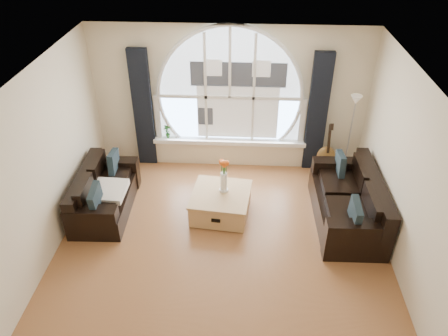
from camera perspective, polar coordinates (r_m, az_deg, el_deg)
ground at (r=6.52m, az=-0.46°, el=-12.16°), size 5.00×5.50×0.01m
ceiling at (r=4.95m, az=-0.60°, el=10.19°), size 5.00×5.50×0.01m
wall_back at (r=8.01m, az=0.76°, el=9.14°), size 5.00×0.01×2.70m
wall_left at (r=6.28m, az=-23.93°, el=-1.54°), size 0.01×5.50×2.70m
wall_right at (r=6.03m, az=23.95°, el=-3.10°), size 0.01×5.50×2.70m
attic_slope at (r=5.43m, az=23.37°, el=5.45°), size 0.92×5.50×0.72m
arched_window at (r=7.87m, az=0.77°, el=10.87°), size 2.60×0.06×2.15m
window_sill at (r=8.31m, az=0.69°, el=3.57°), size 2.90×0.22×0.08m
window_frame at (r=7.84m, az=0.76°, el=10.79°), size 2.76×0.08×2.15m
neighbor_house at (r=7.90m, az=1.86°, el=9.97°), size 1.70×0.02×1.50m
curtain_left at (r=8.21m, az=-10.62°, el=7.63°), size 0.35×0.12×2.30m
curtain_right at (r=8.08m, az=12.20°, el=7.03°), size 0.35×0.12×2.30m
sofa_left at (r=7.44m, az=-15.52°, el=-2.82°), size 0.87×1.65×0.72m
sofa_right at (r=7.21m, az=15.96°, el=-4.23°), size 0.98×1.91×0.84m
coffee_chest at (r=7.18m, az=-0.42°, el=-4.59°), size 1.03×1.03×0.46m
throw_blanket at (r=7.23m, az=-14.98°, el=-2.92°), size 0.57×0.57×0.10m
vase_flowers at (r=6.90m, az=-0.03°, el=-0.39°), size 0.24×0.24×0.70m
floor_lamp at (r=8.20m, az=16.20°, el=4.03°), size 0.24×0.24×1.60m
guitar at (r=8.32m, az=13.48°, el=2.80°), size 0.37×0.26×1.06m
potted_plant at (r=8.35m, az=-7.48°, el=4.83°), size 0.17×0.15×0.28m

